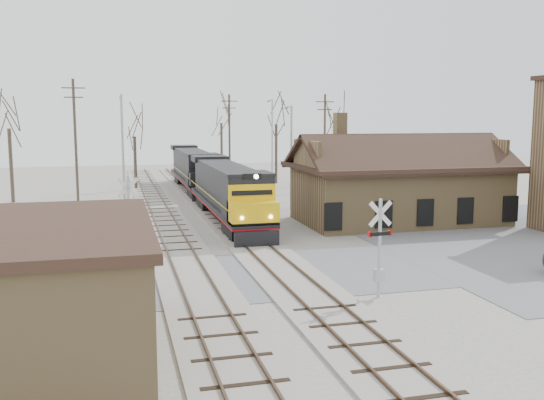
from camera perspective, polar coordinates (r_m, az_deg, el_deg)
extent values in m
plane|color=#AAA499|center=(29.96, 1.13, -6.88)|extent=(140.00, 140.00, 0.00)
cube|color=#59595E|center=(29.96, 1.13, -6.86)|extent=(60.00, 9.00, 0.03)
cube|color=#59595E|center=(41.76, 24.06, -3.32)|extent=(22.00, 26.00, 0.03)
cube|color=#AAA499|center=(44.26, -4.14, -2.00)|extent=(3.40, 90.00, 0.12)
cube|color=#473323|center=(44.11, -5.06, -1.89)|extent=(0.08, 90.00, 0.14)
cube|color=#473323|center=(44.37, -3.23, -1.82)|extent=(0.08, 90.00, 0.14)
cube|color=#AAA499|center=(43.68, -9.96, -2.23)|extent=(3.40, 90.00, 0.12)
cube|color=#473323|center=(43.61, -10.90, -2.12)|extent=(0.08, 90.00, 0.14)
cube|color=#473323|center=(43.72, -9.02, -2.05)|extent=(0.08, 90.00, 0.14)
cube|color=#94784C|center=(44.92, 11.79, 0.51)|extent=(14.00, 8.00, 4.00)
cube|color=black|center=(44.70, 11.87, 3.18)|extent=(15.20, 9.20, 0.30)
cube|color=black|center=(42.59, 13.28, 4.26)|extent=(15.00, 4.71, 2.66)
cube|color=black|center=(46.70, 10.64, 4.63)|extent=(15.00, 4.71, 2.66)
cube|color=#94784C|center=(44.33, 6.43, 6.75)|extent=(0.80, 0.80, 2.20)
cube|color=black|center=(38.66, -2.60, -2.73)|extent=(2.38, 3.81, 0.95)
cube|color=black|center=(50.69, -5.52, -0.22)|extent=(2.38, 3.81, 0.95)
cube|color=black|center=(44.54, -4.27, -0.34)|extent=(2.86, 19.07, 0.33)
cube|color=maroon|center=(44.57, -4.26, -0.60)|extent=(2.88, 19.07, 0.11)
cube|color=black|center=(45.52, -4.56, 1.71)|extent=(2.48, 13.82, 2.67)
cube|color=black|center=(37.48, -2.35, 0.41)|extent=(2.86, 2.67, 2.67)
cube|color=#ECB50C|center=(36.03, -1.79, -1.20)|extent=(2.86, 1.72, 1.33)
cube|color=black|center=(35.37, -1.44, -3.72)|extent=(2.67, 0.25, 0.95)
cylinder|color=#FFF2CC|center=(34.89, -1.49, 2.22)|extent=(0.27, 0.10, 0.27)
cube|color=black|center=(57.73, -6.65, 0.75)|extent=(2.38, 3.81, 0.95)
cube|color=black|center=(69.95, -8.06, 1.97)|extent=(2.38, 3.81, 0.95)
cube|color=black|center=(63.75, -7.44, 2.10)|extent=(2.86, 19.07, 0.33)
cube|color=maroon|center=(63.77, -7.43, 1.91)|extent=(2.88, 19.07, 0.11)
cube|color=black|center=(64.80, -7.59, 3.50)|extent=(2.48, 13.82, 2.67)
cube|color=black|center=(56.65, -6.56, 2.90)|extent=(2.86, 2.67, 2.67)
cube|color=black|center=(55.13, -6.31, 1.92)|extent=(2.86, 1.72, 1.33)
cube|color=black|center=(54.35, -6.14, 0.32)|extent=(2.67, 0.25, 0.95)
cylinder|color=#A5A8AD|center=(25.98, 10.09, -4.51)|extent=(0.15, 0.15, 4.23)
cube|color=silver|center=(25.70, 10.17, -1.28)|extent=(1.10, 0.16, 1.11)
cube|color=silver|center=(25.70, 10.17, -1.28)|extent=(1.10, 0.16, 1.11)
cube|color=black|center=(25.85, 10.12, -3.14)|extent=(0.96, 0.26, 0.16)
cylinder|color=#B20C0C|center=(25.61, 9.21, -3.22)|extent=(0.26, 0.11, 0.25)
cylinder|color=#B20C0C|center=(26.10, 11.02, -3.05)|extent=(0.26, 0.11, 0.25)
cube|color=#A5A8AD|center=(26.25, 10.02, -6.99)|extent=(0.42, 0.32, 0.53)
cylinder|color=#A5A8AD|center=(33.86, -13.32, -1.52)|extent=(0.16, 0.16, 4.46)
cube|color=silver|center=(33.64, -13.40, 1.11)|extent=(1.15, 0.27, 1.17)
cube|color=silver|center=(33.64, -13.40, 1.11)|extent=(1.15, 0.27, 1.17)
cube|color=black|center=(33.76, -13.35, -0.40)|extent=(1.01, 0.34, 0.17)
cylinder|color=#B20C0C|center=(33.67, -12.51, -0.39)|extent=(0.28, 0.13, 0.27)
cylinder|color=#B20C0C|center=(33.85, -14.19, -0.40)|extent=(0.28, 0.13, 0.27)
cube|color=#A5A8AD|center=(34.08, -13.25, -3.55)|extent=(0.45, 0.33, 0.56)
cylinder|color=#A5A8AD|center=(45.37, -13.84, 3.82)|extent=(0.18, 0.18, 9.21)
cylinder|color=#A5A8AD|center=(46.19, -14.04, 9.48)|extent=(0.12, 1.80, 0.12)
cube|color=#A5A8AD|center=(46.99, -14.05, 9.33)|extent=(0.25, 0.50, 0.12)
cylinder|color=#A5A8AD|center=(50.25, 1.82, 4.02)|extent=(0.18, 0.18, 8.51)
cylinder|color=#A5A8AD|center=(51.00, 1.56, 8.75)|extent=(0.12, 1.80, 0.12)
cube|color=#A5A8AD|center=(51.77, 1.31, 8.63)|extent=(0.25, 0.50, 0.12)
cylinder|color=#A5A8AD|center=(66.70, 0.02, 5.39)|extent=(0.18, 0.18, 9.48)
cylinder|color=#A5A8AD|center=(67.53, -0.18, 9.36)|extent=(0.12, 1.80, 0.12)
cube|color=#A5A8AD|center=(68.30, -0.35, 9.26)|extent=(0.25, 0.50, 0.12)
cylinder|color=#382D23|center=(56.16, -18.00, 5.26)|extent=(0.24, 0.24, 10.88)
cube|color=#382D23|center=(56.17, -18.21, 9.99)|extent=(2.00, 0.10, 0.10)
cube|color=#382D23|center=(56.14, -18.17, 9.18)|extent=(1.60, 0.10, 0.10)
cylinder|color=#382D23|center=(72.42, -4.02, 5.86)|extent=(0.24, 0.24, 10.21)
cube|color=#382D23|center=(72.40, -4.06, 9.27)|extent=(2.00, 0.10, 0.10)
cube|color=#382D23|center=(72.38, -4.05, 8.63)|extent=(1.60, 0.10, 0.10)
cylinder|color=#382D23|center=(64.31, 4.97, 5.48)|extent=(0.24, 0.24, 9.94)
cube|color=#382D23|center=(64.27, 5.02, 9.19)|extent=(2.00, 0.10, 0.10)
cube|color=#382D23|center=(64.26, 5.01, 8.48)|extent=(1.60, 0.10, 0.10)
cylinder|color=#382D23|center=(58.64, -23.34, 2.99)|extent=(0.32, 0.32, 6.58)
cylinder|color=#382D23|center=(65.47, -12.74, 3.43)|extent=(0.32, 0.32, 5.55)
cylinder|color=#382D23|center=(79.63, -4.76, 4.80)|extent=(0.32, 0.32, 6.80)
cylinder|color=#382D23|center=(69.44, 0.39, 4.36)|extent=(0.32, 0.32, 6.75)
cylinder|color=#382D23|center=(73.11, 5.91, 4.42)|extent=(0.32, 0.32, 6.55)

